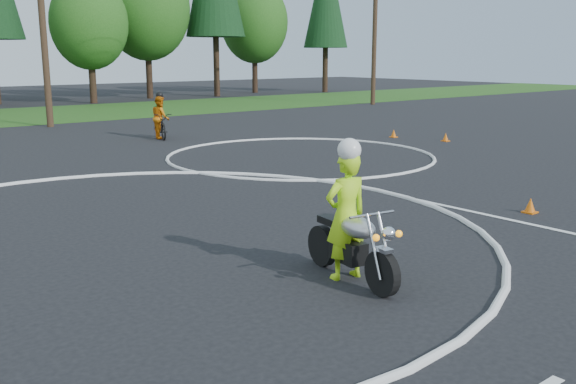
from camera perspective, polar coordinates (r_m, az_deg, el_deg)
ground at (r=8.62m, az=-4.93°, el=-8.42°), size 120.00×120.00×0.00m
course_markings at (r=13.26m, az=-7.88°, el=-1.13°), size 19.05×19.05×0.12m
primary_motorcycle at (r=8.72m, az=5.75°, el=-4.67°), size 0.75×1.99×1.05m
rider_primary_grp at (r=8.70m, az=5.19°, el=-1.76°), size 0.70×0.52×1.95m
rider_second_grp at (r=24.08m, az=-11.25°, el=6.11°), size 1.13×1.89×1.72m
traffic_cones at (r=14.05m, az=4.63°, el=0.23°), size 18.82×12.92×0.30m
utility_poles at (r=29.36m, az=-21.11°, el=15.57°), size 41.60×1.12×10.00m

